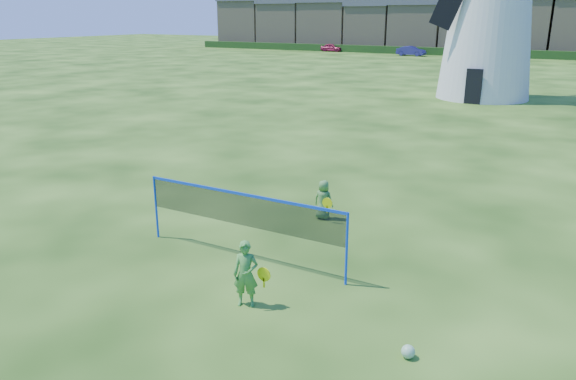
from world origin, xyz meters
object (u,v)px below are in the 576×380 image
(badminton_net, at_px, (242,210))
(player_boy, at_px, (323,200))
(windmill, at_px, (492,0))
(car_right, at_px, (411,51))
(player_girl, at_px, (246,274))
(play_ball, at_px, (408,352))
(car_left, at_px, (332,48))

(badminton_net, distance_m, player_boy, 3.23)
(windmill, height_order, car_right, windmill)
(player_boy, bearing_deg, badminton_net, 79.80)
(windmill, xyz_separation_m, player_boy, (0.82, -24.97, -5.53))
(player_boy, distance_m, car_right, 62.38)
(windmill, height_order, player_girl, windmill)
(badminton_net, distance_m, player_girl, 2.13)
(play_ball, bearing_deg, car_right, 107.57)
(play_ball, relative_size, car_left, 0.07)
(play_ball, height_order, car_left, car_left)
(player_girl, bearing_deg, player_boy, 77.16)
(play_ball, xyz_separation_m, car_left, (-33.49, 67.97, 0.47))
(windmill, bearing_deg, car_right, 114.28)
(player_girl, xyz_separation_m, play_ball, (3.15, -0.11, -0.53))
(play_ball, bearing_deg, player_boy, 128.55)
(player_girl, height_order, car_right, player_girl)
(player_girl, xyz_separation_m, car_left, (-30.35, 67.86, -0.07))
(player_boy, xyz_separation_m, play_ball, (3.92, -4.92, -0.42))
(windmill, relative_size, play_ball, 81.65)
(windmill, relative_size, car_left, 5.32)
(player_girl, xyz_separation_m, car_right, (-17.44, 64.92, -0.01))
(car_right, bearing_deg, windmill, -150.91)
(badminton_net, bearing_deg, player_boy, 81.86)
(play_ball, bearing_deg, badminton_net, 157.87)
(play_ball, bearing_deg, player_girl, 178.00)
(windmill, distance_m, player_girl, 30.31)
(windmill, height_order, car_left, windmill)
(car_right, bearing_deg, badminton_net, -160.81)
(badminton_net, relative_size, car_right, 1.33)
(badminton_net, xyz_separation_m, play_ball, (4.37, -1.78, -1.03))
(badminton_net, height_order, car_left, badminton_net)
(player_girl, bearing_deg, play_ball, -23.96)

